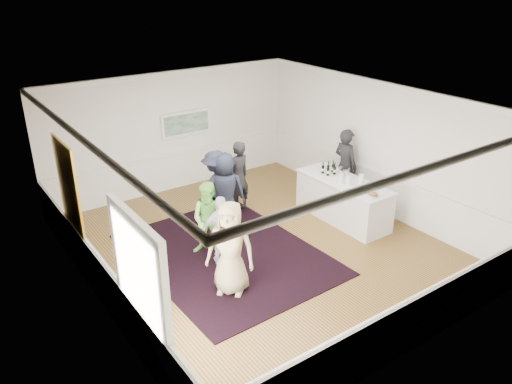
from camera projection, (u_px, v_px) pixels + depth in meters
floor at (260, 247)px, 10.85m from camera, size 8.00×8.00×0.00m
ceiling at (260, 102)px, 9.54m from camera, size 7.00×8.00×0.02m
wall_left at (90, 225)px, 8.35m from camera, size 0.02×8.00×3.20m
wall_right at (378, 147)px, 12.03m from camera, size 0.02×8.00×3.20m
wall_back at (172, 132)px, 13.18m from camera, size 7.00×0.02×3.20m
wall_front at (421, 266)px, 7.21m from camera, size 7.00×0.02×3.20m
wainscoting at (260, 227)px, 10.64m from camera, size 7.00×8.00×1.00m
mirror at (69, 188)px, 9.27m from camera, size 0.05×1.25×1.85m
doorway at (140, 287)px, 7.04m from camera, size 0.10×1.78×2.56m
landscape_painting at (186, 123)px, 13.28m from camera, size 1.44×0.06×0.66m
area_rug at (226, 254)px, 10.56m from camera, size 3.51×4.54×0.02m
serving_table at (343, 200)px, 11.88m from camera, size 0.94×2.47×1.00m
bartender at (345, 166)px, 12.69m from camera, size 0.50×0.73×1.93m
guest_tan at (230, 248)px, 9.01m from camera, size 1.04×1.04×1.83m
guest_green at (210, 219)px, 10.29m from camera, size 0.99×0.99×1.62m
guest_lilac at (222, 231)px, 9.97m from camera, size 0.94×0.68×1.49m
guest_dark_a at (217, 188)px, 11.55m from camera, size 1.28×0.90×1.80m
guest_dark_b at (238, 177)px, 12.12m from camera, size 0.73×0.54×1.81m
guest_navy at (225, 191)px, 11.37m from camera, size 1.05×0.98×1.81m
wine_bottles at (329, 168)px, 12.02m from camera, size 0.33×0.29×0.31m
juice_pitchers at (350, 179)px, 11.45m from camera, size 0.48×0.40×0.24m
ice_bucket at (344, 173)px, 11.81m from camera, size 0.26×0.26×0.25m
nut_bowl at (373, 195)px, 10.84m from camera, size 0.24×0.24×0.07m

